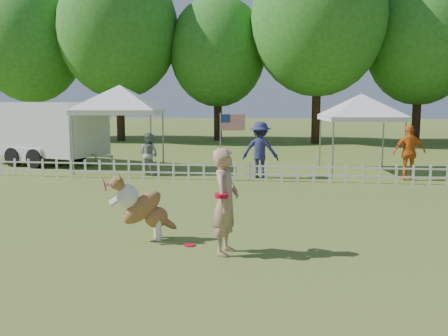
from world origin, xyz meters
name	(u,v)px	position (x,y,z in m)	size (l,w,h in m)	color
ground	(207,243)	(0.00, 0.00, 0.00)	(120.00, 120.00, 0.00)	#43621F
picket_fence	(242,171)	(0.00, 7.00, 0.30)	(22.00, 0.08, 0.60)	silver
handler	(226,202)	(0.43, -0.59, 0.90)	(0.65, 0.43, 1.79)	tan
dog	(143,207)	(-1.18, 0.02, 0.62)	(1.19, 0.40, 1.23)	brown
frisbee_on_turf	(189,245)	(-0.28, -0.22, 0.01)	(0.20, 0.20, 0.02)	red
canopy_tent_left	(121,129)	(-4.69, 9.01, 1.52)	(2.94, 2.94, 3.04)	white
canopy_tent_right	(360,134)	(4.00, 9.76, 1.36)	(2.63, 2.63, 2.72)	white
cargo_trailer	(46,133)	(-8.20, 10.19, 1.26)	(5.73, 2.52, 2.52)	silver
flag_pole	(220,147)	(-0.69, 6.88, 1.08)	(0.83, 0.09, 2.17)	gray
spectator_a	(149,154)	(-3.28, 7.78, 0.72)	(0.70, 0.55, 1.45)	gray
spectator_b	(260,150)	(0.52, 7.71, 0.93)	(1.20, 0.69, 1.85)	navy
spectator_c	(409,152)	(5.29, 7.83, 0.90)	(1.05, 0.44, 1.79)	orange
tree_far_left	(31,53)	(-15.00, 22.00, 5.50)	(6.60, 6.60, 11.00)	#28611B
tree_left	(119,43)	(-9.00, 21.50, 6.00)	(7.40, 7.40, 12.00)	#28611B
tree_center_left	(218,62)	(-3.00, 22.50, 4.90)	(6.00, 6.00, 9.80)	#28611B
tree_center_right	(318,34)	(3.00, 21.00, 6.30)	(7.60, 7.60, 12.60)	#28611B
tree_right	(420,54)	(9.00, 22.50, 5.20)	(6.20, 6.20, 10.40)	#28611B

